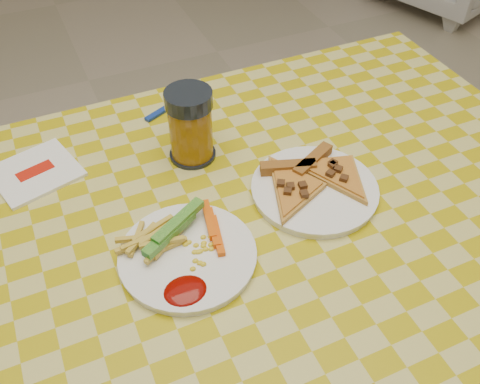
% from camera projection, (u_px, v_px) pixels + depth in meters
% --- Properties ---
extents(table, '(1.28, 0.88, 0.76)m').
position_uv_depth(table, '(238.00, 255.00, 0.93)').
color(table, silver).
rests_on(table, ground).
extents(plate_left, '(0.26, 0.26, 0.01)m').
position_uv_depth(plate_left, '(188.00, 257.00, 0.82)').
color(plate_left, white).
rests_on(plate_left, table).
extents(plate_right, '(0.27, 0.27, 0.01)m').
position_uv_depth(plate_right, '(314.00, 190.00, 0.93)').
color(plate_right, white).
rests_on(plate_right, table).
extents(fries_veggies, '(0.19, 0.18, 0.04)m').
position_uv_depth(fries_veggies, '(178.00, 244.00, 0.82)').
color(fries_veggies, gold).
rests_on(fries_veggies, plate_left).
extents(pizza_slices, '(0.27, 0.22, 0.02)m').
position_uv_depth(pizza_slices, '(312.00, 179.00, 0.93)').
color(pizza_slices, '#BD8F3A').
rests_on(pizza_slices, plate_right).
extents(drink_glass, '(0.09, 0.09, 0.14)m').
position_uv_depth(drink_glass, '(191.00, 126.00, 0.96)').
color(drink_glass, black).
rests_on(drink_glass, table).
extents(napkin, '(0.17, 0.16, 0.01)m').
position_uv_depth(napkin, '(36.00, 172.00, 0.96)').
color(napkin, white).
rests_on(napkin, table).
extents(fork, '(0.15, 0.08, 0.01)m').
position_uv_depth(fork, '(176.00, 102.00, 1.12)').
color(fork, navy).
rests_on(fork, table).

